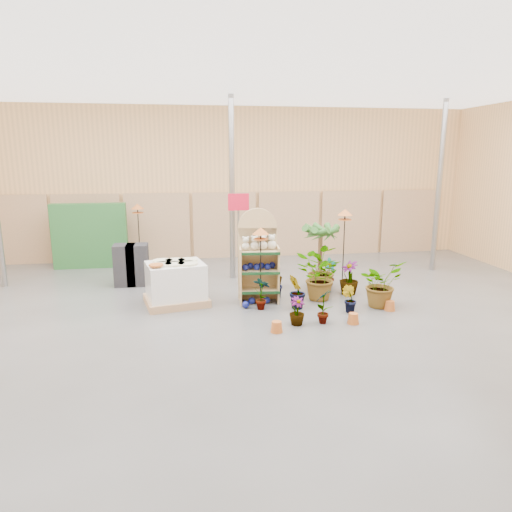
# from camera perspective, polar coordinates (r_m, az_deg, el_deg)

# --- Properties ---
(room) EXTENTS (15.20, 12.10, 4.70)m
(room) POSITION_cam_1_polar(r_m,az_deg,el_deg) (8.83, -1.36, 6.83)
(room) COLOR #4C4C4C
(room) RESTS_ON ground
(display_shelf) EXTENTS (0.88, 0.60, 2.00)m
(display_shelf) POSITION_cam_1_polar(r_m,az_deg,el_deg) (9.73, 0.27, -0.41)
(display_shelf) COLOR tan
(display_shelf) RESTS_ON ground
(teddy_bears) EXTENTS (0.74, 0.20, 0.32)m
(teddy_bears) POSITION_cam_1_polar(r_m,az_deg,el_deg) (9.57, 0.51, 1.53)
(teddy_bears) COLOR beige
(teddy_bears) RESTS_ON display_shelf
(gazing_balls_shelf) EXTENTS (0.73, 0.25, 0.14)m
(gazing_balls_shelf) POSITION_cam_1_polar(r_m,az_deg,el_deg) (9.65, 0.37, -1.28)
(gazing_balls_shelf) COLOR navy
(gazing_balls_shelf) RESTS_ON display_shelf
(gazing_balls_floor) EXTENTS (0.63, 0.39, 0.15)m
(gazing_balls_floor) POSITION_cam_1_polar(r_m,az_deg,el_deg) (9.58, 0.04, -5.81)
(gazing_balls_floor) COLOR navy
(gazing_balls_floor) RESTS_ON ground
(pallet_stack) EXTENTS (1.45, 1.29, 0.93)m
(pallet_stack) POSITION_cam_1_polar(r_m,az_deg,el_deg) (9.74, -9.99, -3.40)
(pallet_stack) COLOR #A57E5A
(pallet_stack) RESTS_ON ground
(charcoal_planters) EXTENTS (0.80, 0.50, 1.00)m
(charcoal_planters) POSITION_cam_1_polar(r_m,az_deg,el_deg) (11.40, -15.30, -1.07)
(charcoal_planters) COLOR black
(charcoal_planters) RESTS_ON ground
(trellis_stock) EXTENTS (2.00, 0.30, 1.80)m
(trellis_stock) POSITION_cam_1_polar(r_m,az_deg,el_deg) (13.46, -20.03, 2.39)
(trellis_stock) COLOR #265F2B
(trellis_stock) RESTS_ON ground
(offer_sign) EXTENTS (0.50, 0.08, 2.20)m
(offer_sign) POSITION_cam_1_polar(r_m,az_deg,el_deg) (10.96, -2.20, 4.53)
(offer_sign) COLOR gray
(offer_sign) RESTS_ON ground
(bird_table_front) EXTENTS (0.34, 0.34, 1.65)m
(bird_table_front) POSITION_cam_1_polar(r_m,az_deg,el_deg) (9.27, 0.59, 2.83)
(bird_table_front) COLOR black
(bird_table_front) RESTS_ON ground
(bird_table_right) EXTENTS (0.34, 0.34, 1.89)m
(bird_table_right) POSITION_cam_1_polar(r_m,az_deg,el_deg) (10.57, 11.06, 5.04)
(bird_table_right) COLOR black
(bird_table_right) RESTS_ON ground
(bird_table_back) EXTENTS (0.34, 0.34, 1.84)m
(bird_table_back) POSITION_cam_1_polar(r_m,az_deg,el_deg) (12.50, -14.59, 5.74)
(bird_table_back) COLOR black
(bird_table_back) RESTS_ON ground
(palm) EXTENTS (0.70, 0.70, 1.59)m
(palm) POSITION_cam_1_polar(r_m,az_deg,el_deg) (10.88, 8.11, 3.16)
(palm) COLOR brown
(palm) RESTS_ON ground
(potted_plant_0) EXTENTS (0.44, 0.42, 0.69)m
(potted_plant_0) POSITION_cam_1_polar(r_m,az_deg,el_deg) (9.29, 0.70, -4.67)
(potted_plant_0) COLOR #2E6324
(potted_plant_0) RESTS_ON ground
(potted_plant_1) EXTENTS (0.44, 0.49, 0.74)m
(potted_plant_1) POSITION_cam_1_polar(r_m,az_deg,el_deg) (9.34, 5.16, -4.45)
(potted_plant_1) COLOR #2E6324
(potted_plant_1) RESTS_ON ground
(potted_plant_2) EXTENTS (1.08, 0.99, 1.02)m
(potted_plant_2) POSITION_cam_1_polar(r_m,az_deg,el_deg) (9.93, 7.78, -2.67)
(potted_plant_2) COLOR #2E6324
(potted_plant_2) RESTS_ON ground
(potted_plant_3) EXTENTS (0.54, 0.54, 0.77)m
(potted_plant_3) POSITION_cam_1_polar(r_m,az_deg,el_deg) (10.49, 11.54, -2.68)
(potted_plant_3) COLOR #2E6324
(potted_plant_3) RESTS_ON ground
(potted_plant_4) EXTENTS (0.39, 0.28, 0.69)m
(potted_plant_4) POSITION_cam_1_polar(r_m,az_deg,el_deg) (11.04, 9.16, -2.03)
(potted_plant_4) COLOR #2E6324
(potted_plant_4) RESTS_ON ground
(potted_plant_5) EXTENTS (0.42, 0.40, 0.59)m
(potted_plant_5) POSITION_cam_1_polar(r_m,az_deg,el_deg) (10.12, 2.41, -3.52)
(potted_plant_5) COLOR #2E6324
(potted_plant_5) RESTS_ON ground
(potted_plant_6) EXTENTS (0.97, 1.06, 1.00)m
(potted_plant_6) POSITION_cam_1_polar(r_m,az_deg,el_deg) (10.61, 7.92, -1.72)
(potted_plant_6) COLOR #2E6324
(potted_plant_6) RESTS_ON ground
(potted_plant_7) EXTENTS (0.36, 0.36, 0.52)m
(potted_plant_7) POSITION_cam_1_polar(r_m,az_deg,el_deg) (8.53, 5.14, -6.89)
(potted_plant_7) COLOR #2E6324
(potted_plant_7) RESTS_ON ground
(potted_plant_8) EXTENTS (0.43, 0.42, 0.68)m
(potted_plant_8) POSITION_cam_1_polar(r_m,az_deg,el_deg) (8.64, 8.42, -6.18)
(potted_plant_8) COLOR #2E6324
(potted_plant_8) RESTS_ON ground
(potted_plant_9) EXTENTS (0.38, 0.38, 0.54)m
(potted_plant_9) POSITION_cam_1_polar(r_m,az_deg,el_deg) (9.34, 11.56, -5.31)
(potted_plant_9) COLOR #2E6324
(potted_plant_9) RESTS_ON ground
(potted_plant_10) EXTENTS (1.11, 1.05, 0.98)m
(potted_plant_10) POSITION_cam_1_polar(r_m,az_deg,el_deg) (9.79, 15.31, -3.33)
(potted_plant_10) COLOR #2E6324
(potted_plant_10) RESTS_ON ground
(potted_plant_11) EXTENTS (0.47, 0.47, 0.65)m
(potted_plant_11) POSITION_cam_1_polar(r_m,az_deg,el_deg) (10.82, 2.34, -2.29)
(potted_plant_11) COLOR #2E6324
(potted_plant_11) RESTS_ON ground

